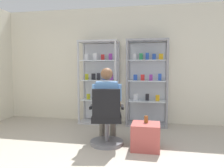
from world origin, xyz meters
TOP-DOWN VIEW (x-y plane):
  - back_wall at (0.00, 3.00)m, footprint 6.00×0.10m
  - display_cabinet_left at (-0.55, 2.76)m, footprint 0.90×0.45m
  - display_cabinet_right at (0.55, 2.76)m, footprint 0.90×0.45m
  - office_chair at (-0.05, 1.28)m, footprint 0.60×0.57m
  - seated_shopkeeper at (-0.08, 1.44)m, footprint 0.54×0.61m
  - storage_crate at (0.59, 1.24)m, footprint 0.44×0.42m
  - tea_glass at (0.59, 1.30)m, footprint 0.06×0.06m

SIDE VIEW (x-z plane):
  - storage_crate at x=0.59m, z-range 0.00..0.41m
  - office_chair at x=-0.05m, z-range -0.09..0.87m
  - tea_glass at x=0.59m, z-range 0.41..0.52m
  - seated_shopkeeper at x=-0.08m, z-range 0.07..1.36m
  - display_cabinet_left at x=-0.55m, z-range 0.02..1.92m
  - display_cabinet_right at x=0.55m, z-range 0.02..1.92m
  - back_wall at x=0.00m, z-range 0.00..2.70m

